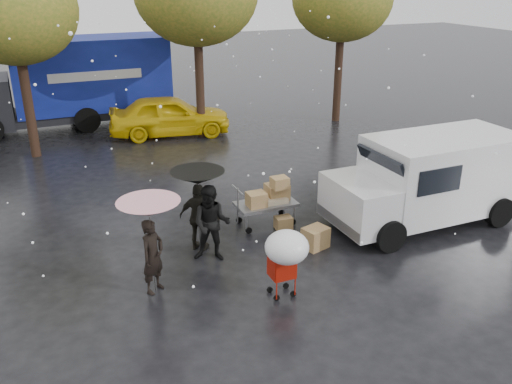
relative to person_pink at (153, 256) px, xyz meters
name	(u,v)px	position (x,y,z in m)	size (l,w,h in m)	color
ground	(237,272)	(1.76, 0.01, -0.77)	(90.00, 90.00, 0.00)	black
person_pink	(153,256)	(0.00, 0.00, 0.00)	(0.57, 0.37, 1.55)	black
person_middle	(212,224)	(1.48, 0.75, 0.09)	(0.84, 0.66, 1.74)	black
person_black	(199,217)	(1.38, 1.31, 0.02)	(0.93, 0.39, 1.59)	black
umbrella_pink	(149,209)	(0.00, 0.00, 1.02)	(1.21, 1.21, 1.95)	#4C4C4C
umbrella_black	(198,178)	(1.38, 1.31, 0.98)	(1.20, 1.20, 1.91)	#4C4C4C
vendor_cart	(269,197)	(3.38, 1.90, -0.05)	(1.52, 0.80, 1.27)	slate
shopping_cart	(286,251)	(2.26, -1.30, 0.29)	(0.84, 0.84, 1.46)	#AA1709
white_van	(430,178)	(7.11, 0.46, 0.39)	(4.91, 2.18, 2.20)	silver
blue_truck	(71,83)	(-0.01, 13.50, 0.98)	(8.30, 2.60, 3.50)	navy
box_ground_near	(315,238)	(3.84, 0.32, -0.53)	(0.55, 0.44, 0.49)	brown
box_ground_far	(283,223)	(3.60, 1.50, -0.62)	(0.41, 0.32, 0.32)	brown
yellow_taxi	(170,115)	(3.21, 10.65, 0.00)	(1.84, 4.57, 1.56)	#DCB40B
tree_row	(111,0)	(1.30, 10.01, 4.25)	(21.60, 4.40, 7.12)	black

